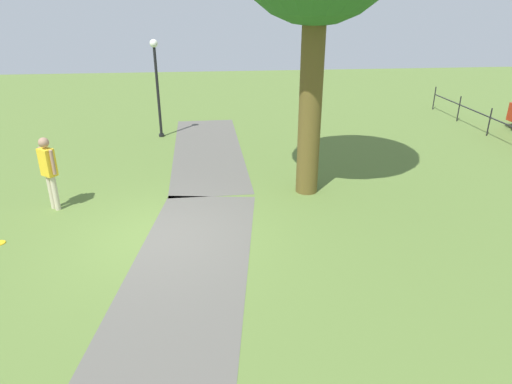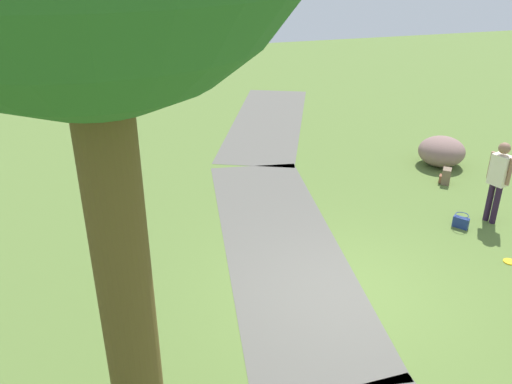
# 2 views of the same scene
# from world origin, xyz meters

# --- Properties ---
(ground_plane) EXTENTS (48.00, 48.00, 0.00)m
(ground_plane) POSITION_xyz_m (0.00, 0.00, 0.00)
(ground_plane) COLOR #577233
(footpath_segment_near) EXTENTS (8.04, 2.42, 0.01)m
(footpath_segment_near) POSITION_xyz_m (-6.00, 1.00, 0.00)
(footpath_segment_near) COLOR #59564F
(footpath_segment_near) RESTS_ON ground
(footpath_segment_mid) EXTENTS (8.24, 3.38, 0.01)m
(footpath_segment_mid) POSITION_xyz_m (1.96, 0.51, 0.00)
(footpath_segment_mid) COLOR #59564F
(footpath_segment_mid) RESTS_ON ground
(lamp_post) EXTENTS (0.28, 0.28, 3.48)m
(lamp_post) POSITION_xyz_m (-7.80, -0.71, 2.15)
(lamp_post) COLOR black
(lamp_post) RESTS_ON ground
(man_near_boulder) EXTENTS (0.41, 0.43, 1.82)m
(man_near_boulder) POSITION_xyz_m (-1.66, -2.75, 1.07)
(man_near_boulder) COLOR beige
(man_near_boulder) RESTS_ON ground
(frisbee_on_grass) EXTENTS (0.23, 0.23, 0.02)m
(frisbee_on_grass) POSITION_xyz_m (-0.01, -3.44, 0.01)
(frisbee_on_grass) COLOR gold
(frisbee_on_grass) RESTS_ON ground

